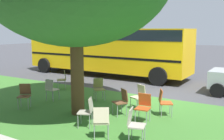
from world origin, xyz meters
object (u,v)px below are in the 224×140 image
chair_10 (134,122)px  chair_4 (99,87)px  chair_3 (164,101)px  chair_7 (63,78)px  chair_0 (139,95)px  chair_1 (122,100)px  chair_2 (51,88)px  chair_5 (25,94)px  chair_9 (87,110)px  chair_6 (101,120)px  school_bus (105,47)px  chair_8 (144,105)px

chair_10 → chair_4: bearing=-43.8°
chair_3 → chair_7: bearing=-13.5°
chair_3 → chair_0: bearing=-14.8°
chair_3 → chair_10: 2.37m
chair_0 → chair_1: bearing=78.0°
chair_0 → chair_2: (3.49, 0.82, 0.00)m
chair_2 → chair_7: same height
chair_2 → chair_3: 4.55m
chair_5 → chair_9: same height
chair_3 → chair_7: 5.74m
chair_7 → chair_10: same height
chair_1 → chair_3: 1.39m
chair_1 → chair_2: (3.29, -0.11, 0.00)m
chair_1 → chair_7: 4.79m
chair_0 → chair_9: size_ratio=1.00×
chair_3 → chair_5: size_ratio=1.00×
chair_3 → chair_2: bearing=6.9°
chair_6 → school_bus: school_bus is taller
chair_1 → chair_5: same height
school_bus → chair_3: bearing=136.3°
chair_4 → school_bus: school_bus is taller
chair_2 → chair_9: (-2.98, 1.58, 0.00)m
chair_5 → chair_9: 3.14m
chair_2 → chair_7: size_ratio=1.00×
chair_7 → school_bus: 4.52m
chair_3 → chair_10: bearing=92.5°
chair_2 → chair_7: (1.06, -1.89, 0.00)m
chair_0 → chair_3: 1.06m
chair_6 → chair_7: bearing=-39.3°
chair_0 → chair_8: size_ratio=1.00×
chair_0 → chair_8: (-0.70, 1.14, 0.00)m
chair_5 → chair_6: 4.05m
chair_10 → chair_8: bearing=-73.9°
chair_4 → chair_8: (-2.65, 1.45, 0.00)m
chair_2 → school_bus: size_ratio=0.08×
chair_8 → chair_9: 1.75m
chair_6 → chair_10: bearing=-161.3°
chair_4 → chair_3: bearing=169.0°
chair_2 → chair_6: size_ratio=1.00×
chair_2 → school_bus: bearing=-77.1°
chair_1 → chair_3: bearing=-151.9°
chair_8 → chair_10: (-0.44, 1.50, 0.00)m
chair_7 → school_bus: (0.36, -4.34, 1.24)m
chair_2 → chair_3: same height
chair_1 → chair_9: (0.32, 1.47, 0.00)m
chair_1 → chair_5: (3.44, 1.10, 0.00)m
chair_0 → chair_4: size_ratio=1.00×
chair_3 → chair_9: same height
chair_3 → chair_5: bearing=20.6°
chair_0 → school_bus: (4.92, -5.41, 1.24)m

